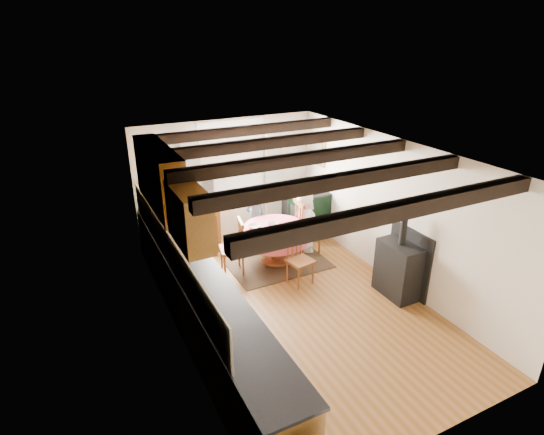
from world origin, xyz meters
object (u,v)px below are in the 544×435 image
chair_right (308,226)px  aga_range (304,210)px  chair_near (300,259)px  cup (283,232)px  dining_table (276,244)px  cast_iron_stove (400,256)px  chair_left (232,247)px  child_far (255,216)px  child_right (304,221)px

chair_right → aga_range: (0.41, 0.84, -0.04)m
chair_near → cup: (-0.06, 0.52, 0.29)m
dining_table → chair_right: size_ratio=1.10×
cast_iron_stove → cup: cast_iron_stove is taller
chair_left → child_far: bearing=145.7°
chair_left → chair_right: chair_right is taller
chair_left → aga_range: size_ratio=0.93×
cast_iron_stove → cup: 1.96m
aga_range → child_far: bearing=-173.8°
chair_left → cup: size_ratio=10.48×
chair_right → cast_iron_stove: 1.99m
chair_left → child_right: child_right is taller
dining_table → aga_range: (1.13, 0.93, 0.13)m
chair_left → chair_right: bearing=104.4°
child_far → cast_iron_stove: bearing=101.2°
chair_near → child_right: (0.66, 1.00, 0.16)m
chair_right → child_far: child_far is taller
cast_iron_stove → child_right: (-0.55, 1.98, -0.08)m
cast_iron_stove → child_right: cast_iron_stove is taller
chair_left → child_far: size_ratio=0.80×
aga_range → cup: (-1.16, -1.25, 0.26)m
aga_range → cast_iron_stove: bearing=-87.7°
dining_table → chair_left: chair_left is taller
dining_table → chair_right: chair_right is taller
chair_left → cast_iron_stove: bearing=59.9°
cast_iron_stove → chair_near: bearing=141.1°
aga_range → cup: 1.73m
cup → child_right: bearing=33.8°
cast_iron_stove → child_right: size_ratio=1.14×
dining_table → chair_near: 0.85m
chair_left → aga_range: (1.98, 0.93, -0.00)m
child_right → aga_range: bearing=-13.7°
chair_near → aga_range: (1.10, 1.77, 0.03)m
chair_right → child_far: bearing=53.0°
chair_near → chair_left: 1.22m
cup → chair_left: bearing=158.2°
dining_table → chair_near: bearing=-88.1°
child_right → chair_left: bearing=112.0°
chair_near → child_right: 1.21m
chair_left → child_right: bearing=106.8°
aga_range → child_far: size_ratio=0.86×
cast_iron_stove → child_far: (-1.28, 2.62, -0.09)m
child_right → child_far: bearing=64.4°
chair_right → aga_range: size_ratio=1.00×
aga_range → chair_right: bearing=-116.1°
child_right → chair_near: bearing=162.9°
dining_table → chair_right: (0.72, 0.10, 0.18)m
chair_left → cast_iron_stove: size_ratio=0.69×
cast_iron_stove → chair_left: bearing=138.9°
chair_right → aga_range: chair_right is taller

